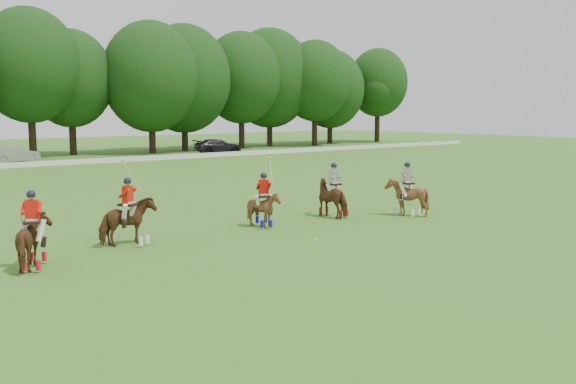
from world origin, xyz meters
TOP-DOWN VIEW (x-y plane):
  - ground at (0.00, 0.00)m, footprint 180.00×180.00m
  - car_mid at (3.05, 42.50)m, footprint 4.86×3.02m
  - car_right at (23.96, 42.50)m, footprint 5.40×2.91m
  - polo_red_a at (-7.49, 3.78)m, footprint 1.60×2.06m
  - polo_red_b at (-3.94, 5.03)m, footprint 2.07×1.99m
  - polo_red_c at (1.67, 4.86)m, footprint 1.60×1.66m
  - polo_stripe_a at (5.48, 4.94)m, footprint 1.21×1.97m
  - polo_stripe_b at (8.11, 3.12)m, footprint 1.49×1.63m
  - polo_ball at (1.44, 1.50)m, footprint 0.09×0.09m

SIDE VIEW (x-z plane):
  - ground at x=0.00m, z-range 0.00..0.00m
  - polo_ball at x=1.44m, z-range 0.00..0.09m
  - car_right at x=23.96m, z-range 0.00..1.49m
  - car_mid at x=3.05m, z-range 0.00..1.51m
  - polo_red_c at x=1.67m, z-range -0.59..2.10m
  - polo_red_a at x=-7.49m, z-range -0.32..1.97m
  - polo_red_b at x=-3.94m, z-range -0.60..2.26m
  - polo_stripe_a at x=5.48m, z-range -0.59..2.28m
  - polo_stripe_b at x=8.11m, z-range -0.32..2.02m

